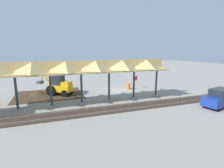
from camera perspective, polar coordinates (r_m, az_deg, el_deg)
ground_plane at (r=26.59m, az=2.82°, el=-2.02°), size 120.00×120.00×0.00m
dirt_work_zone at (r=25.40m, az=-19.76°, el=-3.30°), size 8.83×7.00×0.01m
platform_canopy at (r=19.41m, az=-10.14°, el=5.38°), size 20.68×3.20×4.90m
rail_tracks at (r=19.95m, az=11.39°, el=-6.66°), size 60.00×2.58×0.15m
stop_sign at (r=27.43m, az=7.87°, el=1.49°), size 0.65×0.44×2.09m
backhoe at (r=24.54m, az=-16.91°, el=-0.58°), size 4.71×4.01×2.82m
dirt_mound at (r=26.15m, az=-22.87°, el=-3.13°), size 4.71×4.71×1.26m
distant_parked_car at (r=21.99m, az=31.70°, el=-3.89°), size 4.48×2.63×1.98m
traffic_barrel at (r=27.29m, az=5.37°, el=-0.74°), size 0.56×0.56×0.90m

